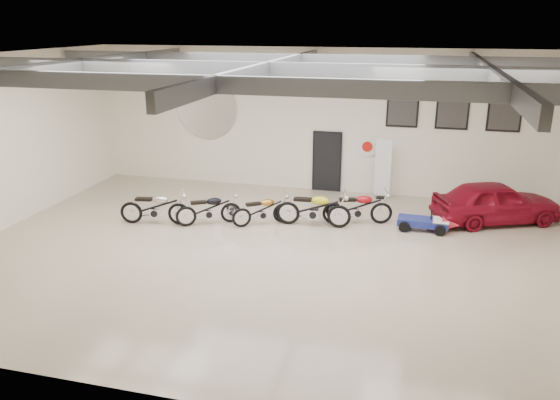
% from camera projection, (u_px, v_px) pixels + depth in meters
% --- Properties ---
extents(floor, '(16.00, 12.00, 0.01)m').
position_uv_depth(floor, '(269.00, 253.00, 14.37)').
color(floor, tan).
rests_on(floor, ground).
extents(ceiling, '(16.00, 12.00, 0.01)m').
position_uv_depth(ceiling, '(267.00, 58.00, 12.81)').
color(ceiling, slate).
rests_on(ceiling, back_wall).
extents(back_wall, '(16.00, 0.02, 5.00)m').
position_uv_depth(back_wall, '(314.00, 121.00, 19.11)').
color(back_wall, white).
rests_on(back_wall, floor).
extents(ceiling_beams, '(15.80, 11.80, 0.32)m').
position_uv_depth(ceiling_beams, '(267.00, 69.00, 12.89)').
color(ceiling_beams, slate).
rests_on(ceiling_beams, ceiling).
extents(door, '(0.92, 0.08, 2.10)m').
position_uv_depth(door, '(327.00, 162.00, 19.39)').
color(door, black).
rests_on(door, back_wall).
extents(logo_plaque, '(2.30, 0.06, 1.16)m').
position_uv_depth(logo_plaque, '(207.00, 108.00, 19.92)').
color(logo_plaque, silver).
rests_on(logo_plaque, back_wall).
extents(poster_left, '(1.05, 0.08, 1.35)m').
position_uv_depth(poster_left, '(403.00, 107.00, 18.17)').
color(poster_left, black).
rests_on(poster_left, back_wall).
extents(poster_mid, '(1.05, 0.08, 1.35)m').
position_uv_depth(poster_mid, '(453.00, 109.00, 17.79)').
color(poster_mid, black).
rests_on(poster_mid, back_wall).
extents(poster_right, '(1.05, 0.08, 1.35)m').
position_uv_depth(poster_right, '(505.00, 111.00, 17.41)').
color(poster_right, black).
rests_on(poster_right, back_wall).
extents(oil_sign, '(0.72, 0.10, 0.72)m').
position_uv_depth(oil_sign, '(367.00, 146.00, 18.86)').
color(oil_sign, white).
rests_on(oil_sign, back_wall).
extents(banner_stand, '(0.56, 0.27, 2.00)m').
position_uv_depth(banner_stand, '(383.00, 170.00, 18.52)').
color(banner_stand, white).
rests_on(banner_stand, floor).
extents(motorcycle_silver, '(2.16, 1.01, 1.08)m').
position_uv_depth(motorcycle_silver, '(155.00, 207.00, 16.30)').
color(motorcycle_silver, silver).
rests_on(motorcycle_silver, floor).
extents(motorcycle_black, '(1.96, 1.45, 1.00)m').
position_uv_depth(motorcycle_black, '(208.00, 209.00, 16.28)').
color(motorcycle_black, silver).
rests_on(motorcycle_black, floor).
extents(motorcycle_gold, '(1.82, 1.51, 0.95)m').
position_uv_depth(motorcycle_gold, '(262.00, 210.00, 16.26)').
color(motorcycle_gold, silver).
rests_on(motorcycle_gold, floor).
extents(motorcycle_yellow, '(2.21, 0.78, 1.13)m').
position_uv_depth(motorcycle_yellow, '(313.00, 208.00, 16.12)').
color(motorcycle_yellow, silver).
rests_on(motorcycle_yellow, floor).
extents(motorcycle_red, '(2.15, 1.15, 1.07)m').
position_uv_depth(motorcycle_red, '(358.00, 207.00, 16.31)').
color(motorcycle_red, silver).
rests_on(motorcycle_red, floor).
extents(go_kart, '(1.82, 0.88, 0.65)m').
position_uv_depth(go_kart, '(429.00, 220.00, 15.85)').
color(go_kart, navy).
rests_on(go_kart, floor).
extents(vintage_car, '(2.90, 4.06, 1.28)m').
position_uv_depth(vintage_car, '(496.00, 202.00, 16.42)').
color(vintage_car, maroon).
rests_on(vintage_car, floor).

